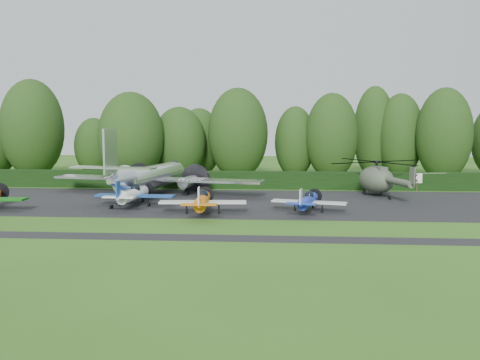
# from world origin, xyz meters

# --- Properties ---
(ground) EXTENTS (160.00, 160.00, 0.00)m
(ground) POSITION_xyz_m (0.00, 0.00, 0.00)
(ground) COLOR #305818
(ground) RESTS_ON ground
(apron) EXTENTS (70.00, 18.00, 0.01)m
(apron) POSITION_xyz_m (0.00, 10.00, 0.00)
(apron) COLOR black
(apron) RESTS_ON ground
(taxiway_verge) EXTENTS (70.00, 2.00, 0.00)m
(taxiway_verge) POSITION_xyz_m (0.00, -6.00, 0.00)
(taxiway_verge) COLOR black
(taxiway_verge) RESTS_ON ground
(hedgerow) EXTENTS (90.00, 1.60, 2.00)m
(hedgerow) POSITION_xyz_m (0.00, 21.00, 0.00)
(hedgerow) COLOR black
(hedgerow) RESTS_ON ground
(transport_plane) EXTENTS (23.36, 17.91, 7.48)m
(transport_plane) POSITION_xyz_m (-4.13, 13.49, 2.09)
(transport_plane) COLOR white
(transport_plane) RESTS_ON ground
(light_plane_white) EXTENTS (7.41, 7.79, 2.85)m
(light_plane_white) POSITION_xyz_m (-4.14, 6.50, 1.19)
(light_plane_white) COLOR white
(light_plane_white) RESTS_ON ground
(light_plane_orange) EXTENTS (7.41, 7.79, 2.85)m
(light_plane_orange) POSITION_xyz_m (2.77, 3.00, 1.18)
(light_plane_orange) COLOR orange
(light_plane_orange) RESTS_ON ground
(light_plane_blue) EXTENTS (6.50, 6.83, 2.50)m
(light_plane_blue) POSITION_xyz_m (11.71, 4.63, 1.04)
(light_plane_blue) COLOR #1D34AE
(light_plane_blue) RESTS_ON ground
(helicopter) EXTENTS (11.58, 13.56, 3.73)m
(helicopter) POSITION_xyz_m (19.44, 15.64, 2.00)
(helicopter) COLOR #404A38
(helicopter) RESTS_ON ground
(sign_board) EXTENTS (3.58, 0.13, 2.02)m
(sign_board) POSITION_xyz_m (26.43, 20.44, 1.36)
(sign_board) COLOR #3F3326
(sign_board) RESTS_ON ground
(tree_0) EXTENTS (8.47, 8.47, 11.64)m
(tree_0) POSITION_xyz_m (-9.92, 26.67, 5.81)
(tree_0) COLOR black
(tree_0) RESTS_ON ground
(tree_2) EXTENTS (6.33, 6.33, 11.70)m
(tree_2) POSITION_xyz_m (25.81, 34.23, 5.83)
(tree_2) COLOR black
(tree_2) RESTS_ON ground
(tree_3) EXTENTS (7.07, 7.07, 11.66)m
(tree_3) POSITION_xyz_m (16.21, 31.62, 5.82)
(tree_3) COLOR black
(tree_3) RESTS_ON ground
(tree_4) EXTENTS (5.73, 5.73, 8.37)m
(tree_4) POSITION_xyz_m (-17.74, 34.84, 4.17)
(tree_4) COLOR black
(tree_4) RESTS_ON ground
(tree_6) EXTENTS (5.64, 5.64, 9.94)m
(tree_6) POSITION_xyz_m (11.36, 33.49, 4.95)
(tree_6) COLOR black
(tree_6) RESTS_ON ground
(tree_7) EXTENTS (8.74, 8.74, 13.74)m
(tree_7) POSITION_xyz_m (-25.47, 31.76, 6.86)
(tree_7) COLOR black
(tree_7) RESTS_ON ground
(tree_9) EXTENTS (7.18, 7.18, 12.26)m
(tree_9) POSITION_xyz_m (30.68, 30.59, 6.12)
(tree_9) COLOR black
(tree_9) RESTS_ON ground
(tree_10) EXTENTS (8.15, 8.15, 12.37)m
(tree_10) POSITION_xyz_m (3.56, 31.17, 6.17)
(tree_10) COLOR black
(tree_10) RESTS_ON ground
(tree_11) EXTENTS (7.27, 7.27, 9.82)m
(tree_11) POSITION_xyz_m (-4.38, 30.68, 4.90)
(tree_11) COLOR black
(tree_11) RESTS_ON ground
(tree_12) EXTENTS (6.51, 6.51, 9.73)m
(tree_12) POSITION_xyz_m (-2.28, 34.89, 4.86)
(tree_12) COLOR black
(tree_12) RESTS_ON ground
(tree_13) EXTENTS (5.81, 5.81, 12.81)m
(tree_13) POSITION_xyz_m (22.54, 35.81, 6.39)
(tree_13) COLOR black
(tree_13) RESTS_ON ground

